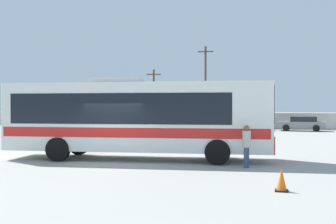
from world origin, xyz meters
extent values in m
plane|color=#A3A099|center=(0.00, 10.00, 0.00)|extent=(300.00, 300.00, 0.00)
cube|color=beige|center=(0.00, 28.10, 0.86)|extent=(80.00, 0.30, 1.71)
cube|color=white|center=(0.55, 1.12, 1.93)|extent=(11.95, 4.11, 2.97)
cube|color=black|center=(-0.03, 1.04, 2.28)|extent=(9.86, 3.85, 1.31)
cube|color=red|center=(0.55, 1.12, 1.27)|extent=(11.72, 4.10, 0.42)
cube|color=#19212D|center=(6.37, 1.91, 2.46)|extent=(0.35, 2.28, 1.55)
cube|color=red|center=(6.37, 1.92, 0.80)|extent=(0.40, 2.48, 0.71)
cube|color=#B2B2B2|center=(-0.32, 1.00, 3.53)|extent=(2.37, 1.69, 0.24)
cylinder|color=black|center=(3.98, 2.83, 0.52)|extent=(1.07, 0.44, 1.04)
cylinder|color=black|center=(4.31, 0.40, 0.52)|extent=(1.07, 0.44, 1.04)
cylinder|color=black|center=(-2.80, 1.90, 0.52)|extent=(1.07, 0.44, 1.04)
cylinder|color=black|center=(-2.47, -0.53, 0.52)|extent=(1.07, 0.44, 1.04)
cylinder|color=#33476B|center=(5.54, 0.04, 0.40)|extent=(0.15, 0.15, 0.80)
cylinder|color=#33476B|center=(5.49, -0.10, 0.40)|extent=(0.15, 0.15, 0.80)
cylinder|color=#B7B2A8|center=(5.52, -0.03, 1.12)|extent=(0.42, 0.42, 0.63)
sphere|color=brown|center=(5.52, -0.03, 1.54)|extent=(0.22, 0.22, 0.22)
cube|color=red|center=(-10.25, 25.52, 0.62)|extent=(4.04, 1.87, 0.60)
cube|color=black|center=(-10.45, 25.52, 1.17)|extent=(2.24, 1.70, 0.49)
cylinder|color=black|center=(-8.99, 26.38, 0.32)|extent=(0.64, 0.23, 0.64)
cylinder|color=black|center=(-9.03, 24.62, 0.32)|extent=(0.64, 0.23, 0.64)
cylinder|color=black|center=(-11.48, 26.43, 0.32)|extent=(0.64, 0.23, 0.64)
cylinder|color=black|center=(-11.51, 24.66, 0.32)|extent=(0.64, 0.23, 0.64)
cube|color=red|center=(-4.04, 25.25, 0.64)|extent=(4.28, 2.18, 0.65)
cube|color=black|center=(-4.24, 25.27, 1.23)|extent=(2.42, 1.86, 0.53)
cylinder|color=black|center=(-2.68, 26.01, 0.32)|extent=(0.66, 0.28, 0.64)
cylinder|color=black|center=(-2.84, 24.26, 0.32)|extent=(0.66, 0.28, 0.64)
cylinder|color=black|center=(-5.23, 26.25, 0.32)|extent=(0.66, 0.28, 0.64)
cylinder|color=black|center=(-5.39, 24.50, 0.32)|extent=(0.66, 0.28, 0.64)
cube|color=black|center=(2.97, 25.40, 0.65)|extent=(4.36, 2.16, 0.66)
cube|color=black|center=(3.18, 25.41, 1.26)|extent=(2.46, 1.85, 0.54)
cylinder|color=black|center=(1.74, 24.40, 0.32)|extent=(0.66, 0.28, 0.64)
cylinder|color=black|center=(1.59, 26.16, 0.32)|extent=(0.66, 0.28, 0.64)
cylinder|color=black|center=(4.35, 24.63, 0.32)|extent=(0.66, 0.28, 0.64)
cylinder|color=black|center=(4.20, 26.39, 0.32)|extent=(0.66, 0.28, 0.64)
cube|color=slate|center=(8.31, 25.38, 0.62)|extent=(4.49, 2.00, 0.60)
cube|color=black|center=(8.53, 25.37, 1.16)|extent=(2.50, 1.77, 0.49)
cylinder|color=black|center=(6.90, 24.56, 0.32)|extent=(0.65, 0.25, 0.64)
cylinder|color=black|center=(6.98, 26.32, 0.32)|extent=(0.65, 0.25, 0.64)
cylinder|color=black|center=(9.63, 24.44, 0.32)|extent=(0.65, 0.25, 0.64)
cylinder|color=black|center=(9.71, 26.20, 0.32)|extent=(0.65, 0.25, 0.64)
cylinder|color=#4C3823|center=(-2.11, 30.00, 4.68)|extent=(0.24, 0.24, 9.36)
cube|color=#473321|center=(-2.11, 30.00, 8.76)|extent=(1.80, 0.22, 0.12)
cylinder|color=#4C3823|center=(-9.03, 31.74, 3.51)|extent=(0.24, 0.24, 7.01)
cube|color=#473321|center=(-9.03, 31.74, 6.41)|extent=(1.77, 0.58, 0.12)
cylinder|color=brown|center=(-14.86, 32.56, 1.22)|extent=(0.32, 0.32, 2.44)
ellipsoid|color=#38752D|center=(-14.86, 32.56, 3.95)|extent=(4.34, 4.34, 3.69)
cylinder|color=brown|center=(-9.54, 32.36, 1.29)|extent=(0.32, 0.32, 2.59)
ellipsoid|color=#38752D|center=(-9.54, 32.36, 3.95)|extent=(3.89, 3.89, 3.31)
cube|color=black|center=(6.88, -4.10, 0.02)|extent=(0.36, 0.36, 0.04)
cone|color=orange|center=(6.88, -4.10, 0.34)|extent=(0.28, 0.28, 0.60)
camera|label=1|loc=(7.03, -15.68, 2.36)|focal=42.78mm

